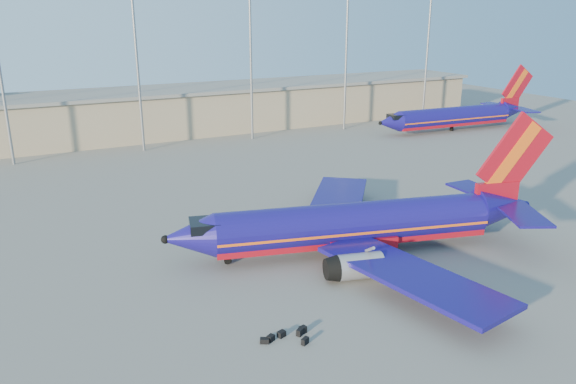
{
  "coord_description": "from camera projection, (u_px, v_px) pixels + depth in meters",
  "views": [
    {
      "loc": [
        -25.61,
        -47.42,
        22.33
      ],
      "look_at": [
        0.45,
        3.3,
        4.0
      ],
      "focal_mm": 35.0,
      "sensor_mm": 36.0,
      "label": 1
    }
  ],
  "objects": [
    {
      "name": "ground",
      "position": [
        299.0,
        238.0,
        58.13
      ],
      "size": [
        220.0,
        220.0,
        0.0
      ],
      "primitive_type": "plane",
      "color": "slate",
      "rests_on": "ground"
    },
    {
      "name": "terminal_building",
      "position": [
        204.0,
        108.0,
        110.27
      ],
      "size": [
        122.0,
        16.0,
        8.5
      ],
      "color": "tan",
      "rests_on": "ground"
    },
    {
      "name": "light_mast_row",
      "position": [
        196.0,
        42.0,
        93.89
      ],
      "size": [
        101.6,
        1.6,
        28.65
      ],
      "color": "gray",
      "rests_on": "ground"
    },
    {
      "name": "aircraft_main",
      "position": [
        362.0,
        224.0,
        54.11
      ],
      "size": [
        38.07,
        36.16,
        13.12
      ],
      "rotation": [
        0.0,
        0.0,
        -0.25
      ],
      "color": "navy",
      "rests_on": "ground"
    },
    {
      "name": "aircraft_second",
      "position": [
        456.0,
        116.0,
        110.05
      ],
      "size": [
        36.3,
        14.11,
        12.29
      ],
      "rotation": [
        0.0,
        0.0,
        -0.07
      ],
      "color": "navy",
      "rests_on": "ground"
    },
    {
      "name": "luggage_pile",
      "position": [
        287.0,
        336.0,
        40.16
      ],
      "size": [
        3.71,
        2.17,
        0.5
      ],
      "color": "black",
      "rests_on": "ground"
    }
  ]
}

